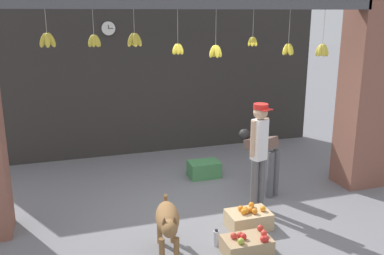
% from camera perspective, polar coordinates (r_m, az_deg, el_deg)
% --- Properties ---
extents(ground_plane, '(60.00, 60.00, 0.00)m').
position_cam_1_polar(ground_plane, '(6.53, 1.25, -11.34)').
color(ground_plane, slate).
extents(shop_back_wall, '(7.27, 0.12, 3.19)m').
position_cam_1_polar(shop_back_wall, '(8.97, -5.22, 6.63)').
color(shop_back_wall, '#2D2B28').
rests_on(shop_back_wall, ground_plane).
extents(shop_pillar_right, '(0.70, 0.60, 3.19)m').
position_cam_1_polar(shop_pillar_right, '(7.72, 22.08, 4.20)').
color(shop_pillar_right, brown).
rests_on(shop_pillar_right, ground_plane).
extents(storefront_awning, '(5.37, 0.28, 0.94)m').
position_cam_1_polar(storefront_awning, '(5.96, 1.15, 16.12)').
color(storefront_awning, '#4C4C51').
extents(dog, '(0.42, 1.04, 0.70)m').
position_cam_1_polar(dog, '(5.29, -3.27, -12.32)').
color(dog, olive).
rests_on(dog, ground_plane).
extents(shopkeeper, '(0.33, 0.30, 1.65)m').
position_cam_1_polar(shopkeeper, '(6.35, 8.92, -2.85)').
color(shopkeeper, '#56565B').
rests_on(shopkeeper, ground_plane).
extents(worker_stooping, '(0.48, 0.74, 1.01)m').
position_cam_1_polar(worker_stooping, '(7.08, 9.50, -3.53)').
color(worker_stooping, '#56565B').
rests_on(worker_stooping, ground_plane).
extents(fruit_crate_oranges, '(0.59, 0.40, 0.31)m').
position_cam_1_polar(fruit_crate_oranges, '(6.13, 7.54, -11.99)').
color(fruit_crate_oranges, tan).
rests_on(fruit_crate_oranges, ground_plane).
extents(fruit_crate_apples, '(0.59, 0.38, 0.29)m').
position_cam_1_polar(fruit_crate_apples, '(5.54, 7.34, -15.27)').
color(fruit_crate_apples, tan).
rests_on(fruit_crate_apples, ground_plane).
extents(produce_box_green, '(0.56, 0.38, 0.29)m').
position_cam_1_polar(produce_box_green, '(7.83, 1.61, -5.57)').
color(produce_box_green, '#42844C').
rests_on(produce_box_green, ground_plane).
extents(water_bottle, '(0.08, 0.08, 0.22)m').
position_cam_1_polar(water_bottle, '(5.69, 3.25, -14.49)').
color(water_bottle, silver).
rests_on(water_bottle, ground_plane).
extents(wall_clock, '(0.28, 0.03, 0.28)m').
position_cam_1_polar(wall_clock, '(8.66, -11.09, 12.84)').
color(wall_clock, black).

